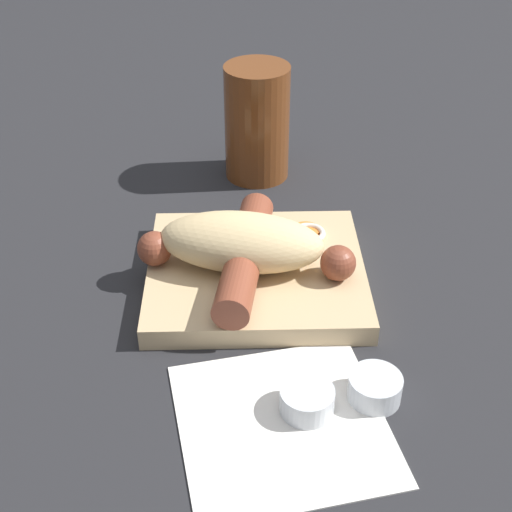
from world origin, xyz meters
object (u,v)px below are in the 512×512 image
at_px(food_tray, 256,273).
at_px(condiment_cup_far, 375,389).
at_px(drink_glass, 257,123).
at_px(bread_roll, 241,245).
at_px(sausage, 245,256).
at_px(condiment_cup_near, 307,402).

relative_size(food_tray, condiment_cup_far, 4.80).
bearing_deg(condiment_cup_far, drink_glass, 102.76).
distance_m(bread_roll, drink_glass, 0.22).
relative_size(bread_roll, sausage, 0.80).
bearing_deg(sausage, food_tray, 38.51).
bearing_deg(bread_roll, condiment_cup_far, -55.13).
distance_m(sausage, condiment_cup_near, 0.16).
xyz_separation_m(sausage, drink_glass, (0.02, 0.22, 0.03)).
xyz_separation_m(bread_roll, sausage, (0.00, -0.00, -0.01)).
xyz_separation_m(bread_roll, condiment_cup_far, (0.10, -0.15, -0.04)).
xyz_separation_m(sausage, condiment_cup_near, (0.05, -0.16, -0.03)).
height_order(condiment_cup_near, drink_glass, drink_glass).
relative_size(bread_roll, condiment_cup_near, 3.81).
bearing_deg(condiment_cup_far, food_tray, 120.40).
distance_m(condiment_cup_near, condiment_cup_far, 0.06).
bearing_deg(sausage, bread_roll, 131.44).
distance_m(bread_roll, sausage, 0.01).
height_order(bread_roll, drink_glass, drink_glass).
bearing_deg(condiment_cup_near, drink_glass, 94.28).
xyz_separation_m(food_tray, sausage, (-0.01, -0.01, 0.03)).
xyz_separation_m(condiment_cup_near, condiment_cup_far, (0.05, 0.01, 0.00)).
xyz_separation_m(bread_roll, drink_glass, (0.02, 0.22, 0.02)).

